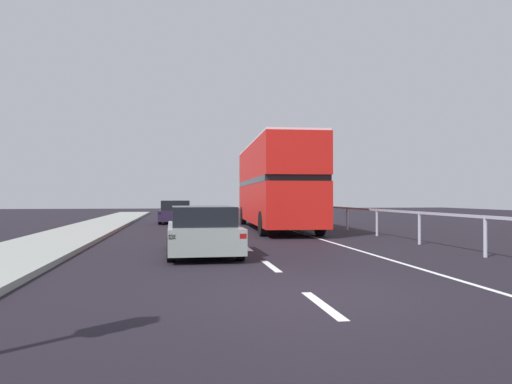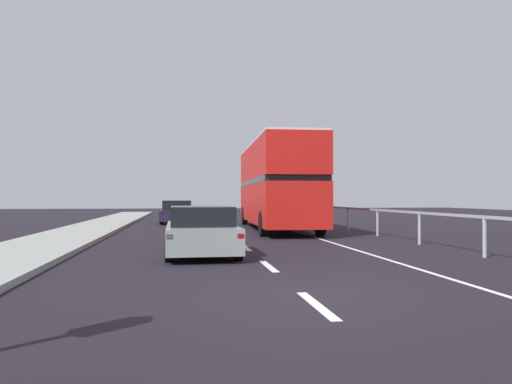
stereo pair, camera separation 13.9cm
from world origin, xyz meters
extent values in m
cube|color=black|center=(0.00, 0.00, -0.05)|extent=(73.68, 120.00, 0.10)
cube|color=silver|center=(0.00, -0.98, 0.00)|extent=(0.16, 1.87, 0.01)
cube|color=silver|center=(0.00, 3.05, 0.00)|extent=(0.16, 1.87, 0.01)
cube|color=silver|center=(0.00, 7.07, 0.00)|extent=(0.16, 1.87, 0.01)
cube|color=silver|center=(0.00, 11.10, 0.00)|extent=(0.16, 1.87, 0.01)
cube|color=silver|center=(0.00, 15.13, 0.00)|extent=(0.16, 1.87, 0.01)
cube|color=silver|center=(0.00, 19.16, 0.00)|extent=(0.16, 1.87, 0.01)
cube|color=silver|center=(0.00, 23.19, 0.00)|extent=(0.16, 1.87, 0.01)
cube|color=silver|center=(0.00, 27.21, 0.00)|extent=(0.16, 1.87, 0.01)
cube|color=silver|center=(3.12, 9.00, 0.00)|extent=(0.12, 46.00, 0.01)
cube|color=#ABAEBB|center=(5.77, 9.00, 1.04)|extent=(0.08, 42.00, 0.08)
cylinder|color=#ABAEBB|center=(5.77, 3.75, 0.52)|extent=(0.10, 0.10, 1.04)
cylinder|color=#ABAEBB|center=(5.77, 7.25, 0.52)|extent=(0.10, 0.10, 1.04)
cylinder|color=#ABAEBB|center=(5.77, 10.75, 0.52)|extent=(0.10, 0.10, 1.04)
cylinder|color=#ABAEBB|center=(5.77, 14.25, 0.52)|extent=(0.10, 0.10, 1.04)
cylinder|color=#ABAEBB|center=(5.77, 17.75, 0.52)|extent=(0.10, 0.10, 1.04)
cylinder|color=#ABAEBB|center=(5.77, 21.25, 0.52)|extent=(0.10, 0.10, 1.04)
cylinder|color=#ABAEBB|center=(5.77, 24.75, 0.52)|extent=(0.10, 0.10, 1.04)
cylinder|color=#ABAEBB|center=(5.77, 28.25, 0.52)|extent=(0.10, 0.10, 1.04)
cube|color=red|center=(2.55, 15.37, 1.25)|extent=(2.93, 11.47, 1.81)
cube|color=black|center=(2.55, 15.37, 2.28)|extent=(2.94, 11.02, 0.24)
cube|color=red|center=(2.55, 15.37, 3.22)|extent=(2.93, 11.47, 1.64)
cube|color=silver|center=(2.55, 15.37, 4.09)|extent=(2.88, 11.24, 0.10)
cube|color=black|center=(2.76, 21.04, 1.34)|extent=(2.26, 0.12, 1.26)
cube|color=yellow|center=(2.76, 21.04, 3.63)|extent=(1.51, 0.10, 0.28)
cylinder|color=black|center=(1.55, 19.70, 0.50)|extent=(0.32, 1.01, 1.00)
cylinder|color=black|center=(3.86, 19.62, 0.50)|extent=(0.32, 1.01, 1.00)
cylinder|color=black|center=(1.24, 11.32, 0.50)|extent=(0.32, 1.01, 1.00)
cylinder|color=black|center=(3.55, 11.24, 0.50)|extent=(0.32, 1.01, 1.00)
cube|color=gray|center=(-1.42, 5.58, 0.49)|extent=(1.89, 4.36, 0.63)
cube|color=black|center=(-1.42, 5.37, 1.06)|extent=(1.64, 2.40, 0.50)
cube|color=red|center=(-2.20, 3.44, 0.65)|extent=(0.16, 0.06, 0.12)
cube|color=red|center=(-0.58, 3.46, 0.65)|extent=(0.16, 0.06, 0.12)
cylinder|color=black|center=(-2.28, 7.04, 0.32)|extent=(0.21, 0.64, 0.64)
cylinder|color=black|center=(-0.61, 7.06, 0.32)|extent=(0.21, 0.64, 0.64)
cylinder|color=black|center=(-2.23, 4.11, 0.32)|extent=(0.21, 0.64, 0.64)
cylinder|color=black|center=(-0.57, 4.13, 0.32)|extent=(0.21, 0.64, 0.64)
cube|color=#251C36|center=(-2.22, 21.82, 0.48)|extent=(1.98, 4.34, 0.61)
cube|color=black|center=(-2.23, 21.60, 1.07)|extent=(1.70, 2.41, 0.56)
cube|color=red|center=(-3.11, 19.74, 0.64)|extent=(0.16, 0.07, 0.12)
cube|color=red|center=(-1.48, 19.68, 0.64)|extent=(0.16, 0.07, 0.12)
cylinder|color=black|center=(-3.01, 23.28, 0.32)|extent=(0.22, 0.65, 0.64)
cylinder|color=black|center=(-1.33, 23.22, 0.32)|extent=(0.22, 0.65, 0.64)
cylinder|color=black|center=(-3.11, 20.41, 0.32)|extent=(0.22, 0.65, 0.64)
cylinder|color=black|center=(-1.43, 20.35, 0.32)|extent=(0.22, 0.65, 0.64)
camera|label=1|loc=(-2.05, -7.81, 1.56)|focal=34.36mm
camera|label=2|loc=(-1.91, -7.83, 1.56)|focal=34.36mm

